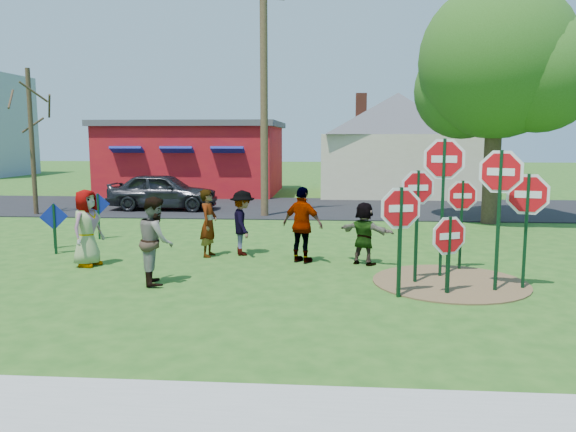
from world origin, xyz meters
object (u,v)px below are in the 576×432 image
object	(u,v)px
stop_sign_d	(462,203)
utility_pole	(264,88)
stop_sign_c	(500,188)
person_a	(87,228)
suv	(163,191)
stop_sign_b	(444,172)
person_b	(209,223)
leafy_tree	(501,69)
stop_sign_a	(400,218)

from	to	relation	value
stop_sign_d	utility_pole	distance (m)	10.68
stop_sign_c	person_a	distance (m)	9.18
stop_sign_c	person_a	world-z (taller)	stop_sign_c
stop_sign_c	suv	world-z (taller)	stop_sign_c
stop_sign_b	person_a	bearing A→B (deg)	-169.91
person_b	utility_pole	world-z (taller)	utility_pole
stop_sign_b	leafy_tree	distance (m)	9.27
stop_sign_a	stop_sign_d	xyz separation A→B (m)	(1.66, 2.35, 0.03)
person_b	suv	size ratio (longest dim) A/B	0.38
stop_sign_c	leafy_tree	xyz separation A→B (m)	(2.50, 9.17, 3.29)
suv	leafy_tree	bearing A→B (deg)	-101.03
stop_sign_b	person_b	xyz separation A→B (m)	(-5.49, 1.75, -1.43)
stop_sign_b	stop_sign_c	xyz separation A→B (m)	(0.87, -1.10, -0.23)
stop_sign_a	leafy_tree	xyz separation A→B (m)	(4.46, 9.72, 3.81)
leafy_tree	utility_pole	bearing A→B (deg)	172.14
stop_sign_a	suv	xyz separation A→B (m)	(-8.31, 12.36, -0.72)
suv	utility_pole	bearing A→B (deg)	-107.92
stop_sign_a	person_b	world-z (taller)	stop_sign_a
stop_sign_d	stop_sign_a	bearing A→B (deg)	-129.73
leafy_tree	suv	bearing A→B (deg)	168.30
stop_sign_a	person_a	distance (m)	7.36
stop_sign_b	stop_sign_d	xyz separation A→B (m)	(0.57, 0.70, -0.73)
stop_sign_d	person_a	world-z (taller)	stop_sign_d
stop_sign_c	stop_sign_d	size ratio (longest dim) A/B	1.34
person_b	stop_sign_a	bearing A→B (deg)	-121.06
stop_sign_d	leafy_tree	bearing A→B (deg)	64.71
person_a	person_b	size ratio (longest dim) A/B	1.06
utility_pole	leafy_tree	xyz separation A→B (m)	(8.31, -1.15, 0.46)
suv	person_a	bearing A→B (deg)	-172.18
person_a	leafy_tree	size ratio (longest dim) A/B	0.22
stop_sign_c	person_b	size ratio (longest dim) A/B	1.71
suv	leafy_tree	distance (m)	13.80
stop_sign_a	person_a	world-z (taller)	stop_sign_a
person_b	suv	bearing A→B (deg)	30.09
suv	utility_pole	distance (m)	6.22
leafy_tree	person_a	bearing A→B (deg)	-146.45
stop_sign_a	suv	bearing A→B (deg)	108.66
stop_sign_c	person_a	bearing A→B (deg)	-163.72
stop_sign_a	stop_sign_b	bearing A→B (deg)	41.30
suv	stop_sign_a	bearing A→B (deg)	-145.43
stop_sign_a	suv	distance (m)	14.91
stop_sign_b	leafy_tree	world-z (taller)	leafy_tree
person_a	utility_pole	bearing A→B (deg)	-2.96
suv	stop_sign_d	bearing A→B (deg)	-134.48
person_a	suv	distance (m)	10.34
stop_sign_d	person_b	size ratio (longest dim) A/B	1.27
stop_sign_b	stop_sign_d	bearing A→B (deg)	64.29
stop_sign_b	person_b	world-z (taller)	stop_sign_b
stop_sign_a	stop_sign_d	distance (m)	2.87
person_b	stop_sign_d	bearing A→B (deg)	-93.25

